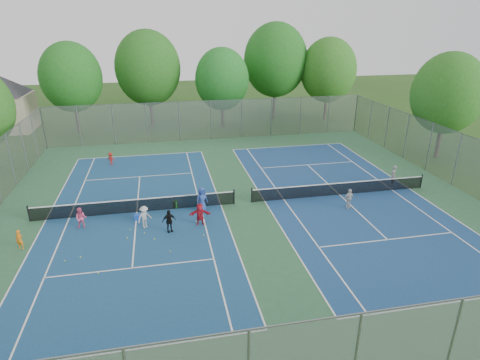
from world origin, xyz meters
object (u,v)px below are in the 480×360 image
at_px(net_right, 340,189).
at_px(instructor, 393,175).
at_px(net_left, 136,206).
at_px(ball_crate, 137,217).
at_px(ball_hopper, 175,204).

xyz_separation_m(net_right, instructor, (4.68, 1.00, 0.31)).
bearing_deg(net_left, ball_crate, -85.45).
bearing_deg(instructor, ball_crate, -28.54).
bearing_deg(ball_crate, net_left, 94.55).
distance_m(net_left, instructor, 18.71).
relative_size(net_left, ball_crate, 34.50).
xyz_separation_m(net_right, ball_crate, (-13.92, -1.00, -0.30)).
height_order(ball_crate, ball_hopper, ball_hopper).
xyz_separation_m(ball_crate, ball_hopper, (2.41, 1.15, 0.10)).
distance_m(net_right, instructor, 4.79).
relative_size(ball_hopper, instructor, 0.34).
bearing_deg(net_left, net_right, 0.00).
xyz_separation_m(ball_hopper, instructor, (16.19, 0.86, 0.50)).
relative_size(net_left, instructor, 8.43).
height_order(net_left, net_right, same).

